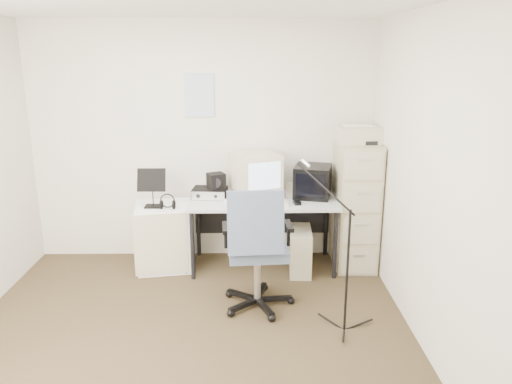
{
  "coord_description": "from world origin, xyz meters",
  "views": [
    {
      "loc": [
        0.49,
        -3.41,
        2.17
      ],
      "look_at": [
        0.55,
        0.95,
        0.95
      ],
      "focal_mm": 35.0,
      "sensor_mm": 36.0,
      "label": 1
    }
  ],
  "objects_px": {
    "filing_cabinet": "(355,206)",
    "side_cart": "(165,236)",
    "desk": "(263,233)",
    "office_chair": "(257,247)"
  },
  "relations": [
    {
      "from": "desk",
      "to": "office_chair",
      "type": "bearing_deg",
      "value": -94.88
    },
    {
      "from": "office_chair",
      "to": "side_cart",
      "type": "relative_size",
      "value": 1.63
    },
    {
      "from": "filing_cabinet",
      "to": "office_chair",
      "type": "height_order",
      "value": "filing_cabinet"
    },
    {
      "from": "filing_cabinet",
      "to": "side_cart",
      "type": "xyz_separation_m",
      "value": [
        -1.96,
        -0.05,
        -0.31
      ]
    },
    {
      "from": "filing_cabinet",
      "to": "side_cart",
      "type": "height_order",
      "value": "filing_cabinet"
    },
    {
      "from": "desk",
      "to": "side_cart",
      "type": "distance_m",
      "value": 1.01
    },
    {
      "from": "filing_cabinet",
      "to": "desk",
      "type": "bearing_deg",
      "value": -178.19
    },
    {
      "from": "filing_cabinet",
      "to": "office_chair",
      "type": "xyz_separation_m",
      "value": [
        -1.02,
        -0.89,
        -0.09
      ]
    },
    {
      "from": "desk",
      "to": "side_cart",
      "type": "height_order",
      "value": "desk"
    },
    {
      "from": "filing_cabinet",
      "to": "desk",
      "type": "relative_size",
      "value": 0.87
    }
  ]
}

